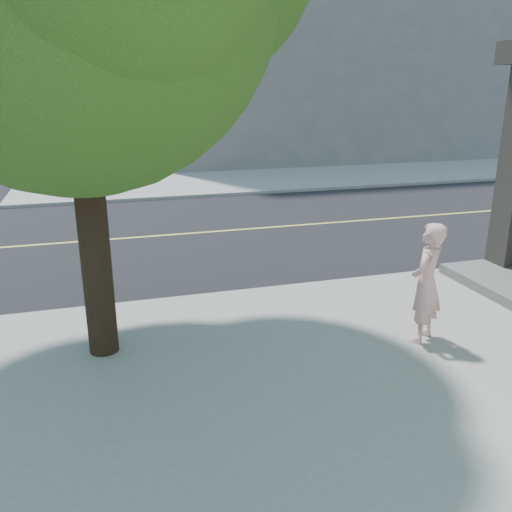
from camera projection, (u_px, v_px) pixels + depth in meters
name	position (u px, v px, depth m)	size (l,w,h in m)	color
road_ew	(15.00, 247.00, 12.67)	(140.00, 9.00, 0.01)	black
sidewalk_ne	(296.00, 149.00, 31.82)	(29.00, 25.00, 0.12)	gray
filler_ne	(304.00, 22.00, 30.27)	(18.00, 16.00, 14.00)	slate
man_on_phone	(426.00, 283.00, 7.54)	(0.64, 0.42, 1.75)	#F7B5AA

